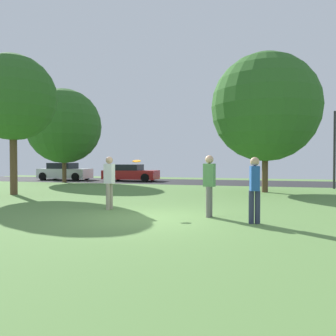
{
  "coord_description": "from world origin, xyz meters",
  "views": [
    {
      "loc": [
        3.05,
        -9.15,
        1.68
      ],
      "look_at": [
        0.0,
        2.17,
        1.4
      ],
      "focal_mm": 36.06,
      "sensor_mm": 36.0,
      "label": 1
    }
  ],
  "objects_px": {
    "maple_tree_near": "(265,107)",
    "person_bystander": "(255,187)",
    "parked_car_red": "(130,173)",
    "street_lamp_post": "(334,150)",
    "oak_tree_center": "(64,126)",
    "person_catcher": "(209,182)",
    "frisbee_disc": "(137,161)",
    "oak_tree_left": "(13,98)",
    "person_thrower": "(109,180)",
    "parked_car_white": "(65,172)"
  },
  "relations": [
    {
      "from": "maple_tree_near",
      "to": "frisbee_disc",
      "type": "relative_size",
      "value": 24.21
    },
    {
      "from": "oak_tree_left",
      "to": "oak_tree_center",
      "type": "bearing_deg",
      "value": 106.62
    },
    {
      "from": "person_thrower",
      "to": "person_catcher",
      "type": "distance_m",
      "value": 3.54
    },
    {
      "from": "person_bystander",
      "to": "oak_tree_center",
      "type": "bearing_deg",
      "value": 36.42
    },
    {
      "from": "maple_tree_near",
      "to": "parked_car_red",
      "type": "xyz_separation_m",
      "value": [
        -10.19,
        6.97,
        -3.77
      ]
    },
    {
      "from": "oak_tree_left",
      "to": "person_catcher",
      "type": "xyz_separation_m",
      "value": [
        10.03,
        -3.91,
        -3.65
      ]
    },
    {
      "from": "maple_tree_near",
      "to": "person_catcher",
      "type": "height_order",
      "value": "maple_tree_near"
    },
    {
      "from": "person_bystander",
      "to": "parked_car_white",
      "type": "relative_size",
      "value": 0.41
    },
    {
      "from": "oak_tree_center",
      "to": "person_thrower",
      "type": "bearing_deg",
      "value": -52.11
    },
    {
      "from": "oak_tree_left",
      "to": "person_thrower",
      "type": "distance_m",
      "value": 8.18
    },
    {
      "from": "parked_car_white",
      "to": "parked_car_red",
      "type": "distance_m",
      "value": 5.77
    },
    {
      "from": "person_bystander",
      "to": "parked_car_red",
      "type": "height_order",
      "value": "person_bystander"
    },
    {
      "from": "maple_tree_near",
      "to": "oak_tree_center",
      "type": "xyz_separation_m",
      "value": [
        -14.22,
        3.93,
        -0.22
      ]
    },
    {
      "from": "oak_tree_left",
      "to": "street_lamp_post",
      "type": "bearing_deg",
      "value": 25.91
    },
    {
      "from": "oak_tree_left",
      "to": "maple_tree_near",
      "type": "bearing_deg",
      "value": 20.54
    },
    {
      "from": "person_thrower",
      "to": "parked_car_red",
      "type": "xyz_separation_m",
      "value": [
        -5.0,
        14.64,
        -0.39
      ]
    },
    {
      "from": "parked_car_white",
      "to": "street_lamp_post",
      "type": "bearing_deg",
      "value": -10.05
    },
    {
      "from": "oak_tree_left",
      "to": "frisbee_disc",
      "type": "height_order",
      "value": "oak_tree_left"
    },
    {
      "from": "street_lamp_post",
      "to": "person_bystander",
      "type": "bearing_deg",
      "value": -109.54
    },
    {
      "from": "person_thrower",
      "to": "person_bystander",
      "type": "relative_size",
      "value": 1.02
    },
    {
      "from": "person_thrower",
      "to": "person_bystander",
      "type": "bearing_deg",
      "value": -5.31
    },
    {
      "from": "oak_tree_center",
      "to": "street_lamp_post",
      "type": "xyz_separation_m",
      "value": [
        18.14,
        -0.72,
        -1.91
      ]
    },
    {
      "from": "maple_tree_near",
      "to": "person_bystander",
      "type": "relative_size",
      "value": 4.09
    },
    {
      "from": "parked_car_red",
      "to": "parked_car_white",
      "type": "bearing_deg",
      "value": -177.63
    },
    {
      "from": "parked_car_white",
      "to": "street_lamp_post",
      "type": "relative_size",
      "value": 0.95
    },
    {
      "from": "person_thrower",
      "to": "person_bystander",
      "type": "distance_m",
      "value": 4.96
    },
    {
      "from": "person_catcher",
      "to": "parked_car_white",
      "type": "bearing_deg",
      "value": -36.19
    },
    {
      "from": "maple_tree_near",
      "to": "person_bystander",
      "type": "bearing_deg",
      "value": -92.65
    },
    {
      "from": "frisbee_disc",
      "to": "maple_tree_near",
      "type": "bearing_deg",
      "value": 62.24
    },
    {
      "from": "person_catcher",
      "to": "parked_car_red",
      "type": "bearing_deg",
      "value": -50.61
    },
    {
      "from": "person_catcher",
      "to": "frisbee_disc",
      "type": "distance_m",
      "value": 2.55
    },
    {
      "from": "oak_tree_left",
      "to": "parked_car_red",
      "type": "bearing_deg",
      "value": 82.26
    },
    {
      "from": "street_lamp_post",
      "to": "oak_tree_center",
      "type": "bearing_deg",
      "value": 177.73
    },
    {
      "from": "oak_tree_left",
      "to": "person_catcher",
      "type": "relative_size",
      "value": 3.71
    },
    {
      "from": "frisbee_disc",
      "to": "person_bystander",
      "type": "bearing_deg",
      "value": -17.13
    },
    {
      "from": "parked_car_red",
      "to": "oak_tree_left",
      "type": "bearing_deg",
      "value": -97.74
    },
    {
      "from": "frisbee_disc",
      "to": "street_lamp_post",
      "type": "distance_m",
      "value": 13.71
    },
    {
      "from": "person_thrower",
      "to": "person_bystander",
      "type": "height_order",
      "value": "person_thrower"
    },
    {
      "from": "person_catcher",
      "to": "street_lamp_post",
      "type": "distance_m",
      "value": 12.88
    },
    {
      "from": "oak_tree_left",
      "to": "parked_car_white",
      "type": "xyz_separation_m",
      "value": [
        -4.22,
        11.13,
        -4.0
      ]
    },
    {
      "from": "oak_tree_left",
      "to": "frisbee_disc",
      "type": "xyz_separation_m",
      "value": [
        7.6,
        -3.47,
        -3.02
      ]
    },
    {
      "from": "oak_tree_left",
      "to": "parked_car_white",
      "type": "distance_m",
      "value": 12.56
    },
    {
      "from": "parked_car_white",
      "to": "oak_tree_left",
      "type": "bearing_deg",
      "value": -69.22
    },
    {
      "from": "parked_car_red",
      "to": "person_catcher",
      "type": "bearing_deg",
      "value": -60.97
    },
    {
      "from": "maple_tree_near",
      "to": "parked_car_white",
      "type": "xyz_separation_m",
      "value": [
        -15.96,
        6.73,
        -3.72
      ]
    },
    {
      "from": "parked_car_red",
      "to": "maple_tree_near",
      "type": "bearing_deg",
      "value": -34.36
    },
    {
      "from": "frisbee_disc",
      "to": "parked_car_red",
      "type": "xyz_separation_m",
      "value": [
        -6.05,
        14.84,
        -1.03
      ]
    },
    {
      "from": "oak_tree_left",
      "to": "parked_car_red",
      "type": "relative_size",
      "value": 1.57
    },
    {
      "from": "maple_tree_near",
      "to": "parked_car_white",
      "type": "distance_m",
      "value": 17.72
    },
    {
      "from": "person_bystander",
      "to": "frisbee_disc",
      "type": "xyz_separation_m",
      "value": [
        -3.72,
        1.15,
        0.66
      ]
    }
  ]
}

